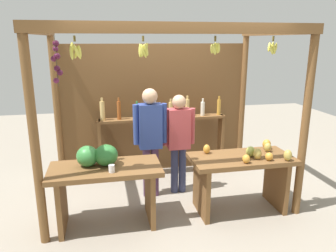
% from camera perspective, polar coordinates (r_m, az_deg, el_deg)
% --- Properties ---
extents(ground_plane, '(12.00, 12.00, 0.00)m').
position_cam_1_polar(ground_plane, '(5.00, -0.44, -11.58)').
color(ground_plane, gray).
rests_on(ground_plane, ground).
extents(market_stall, '(3.30, 1.97, 2.42)m').
position_cam_1_polar(market_stall, '(4.97, -1.53, 5.29)').
color(market_stall, brown).
rests_on(market_stall, ground).
extents(fruit_counter_left, '(1.34, 0.64, 1.02)m').
position_cam_1_polar(fruit_counter_left, '(4.03, -11.26, -8.60)').
color(fruit_counter_left, brown).
rests_on(fruit_counter_left, ground).
extents(fruit_counter_right, '(1.34, 0.64, 0.91)m').
position_cam_1_polar(fruit_counter_right, '(4.41, 12.96, -7.55)').
color(fruit_counter_right, brown).
rests_on(fruit_counter_right, ground).
extents(bottle_shelf_unit, '(2.12, 0.22, 1.36)m').
position_cam_1_polar(bottle_shelf_unit, '(5.36, -1.10, -0.35)').
color(bottle_shelf_unit, brown).
rests_on(bottle_shelf_unit, ground).
extents(vendor_man, '(0.48, 0.22, 1.60)m').
position_cam_1_polar(vendor_man, '(4.56, -3.14, -1.33)').
color(vendor_man, '#553556').
rests_on(vendor_man, ground).
extents(vendor_woman, '(0.48, 0.20, 1.49)m').
position_cam_1_polar(vendor_woman, '(4.70, 1.90, -1.77)').
color(vendor_woman, navy).
rests_on(vendor_woman, ground).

